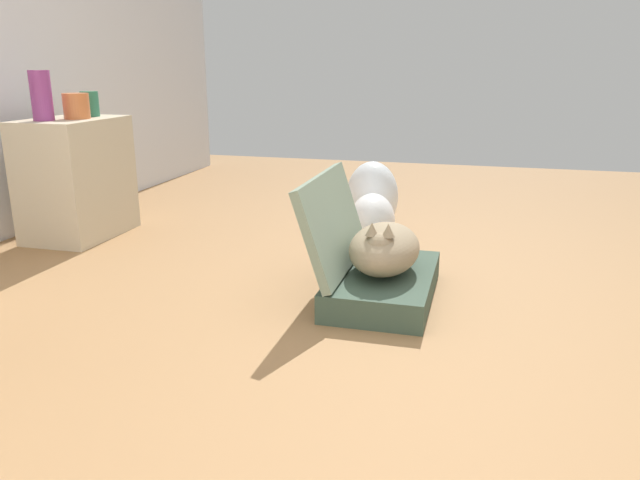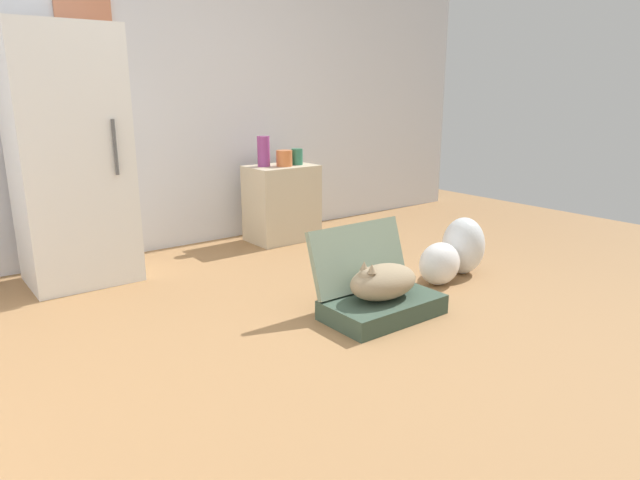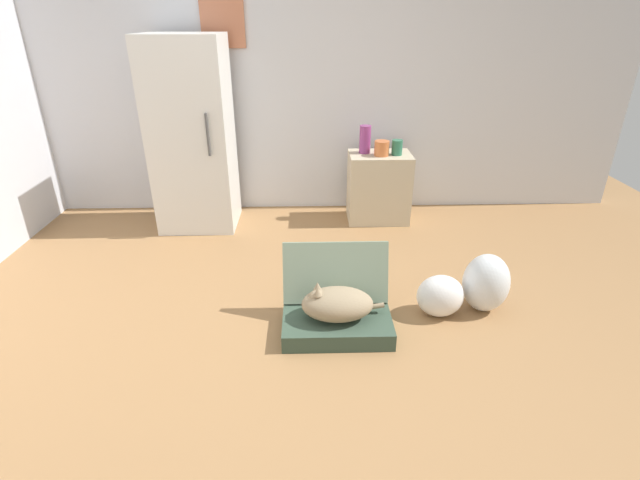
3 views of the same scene
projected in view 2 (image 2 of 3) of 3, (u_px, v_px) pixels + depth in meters
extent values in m
plane|color=#9E7247|center=(354.00, 331.00, 3.06)|extent=(7.68, 7.68, 0.00)
cube|color=silver|center=(171.00, 86.00, 4.45)|extent=(6.40, 0.12, 2.60)
cube|color=#C57350|center=(84.00, 19.00, 3.91)|extent=(0.38, 0.02, 0.42)
cube|color=#3D6778|center=(45.00, 150.00, 3.93)|extent=(0.38, 0.02, 0.35)
cube|color=#384C3D|center=(383.00, 307.00, 3.23)|extent=(0.68, 0.40, 0.11)
cube|color=gray|center=(359.00, 257.00, 3.33)|extent=(0.68, 0.16, 0.39)
ellipsoid|color=#998466|center=(383.00, 282.00, 3.19)|extent=(0.44, 0.28, 0.20)
sphere|color=#998466|center=(368.00, 279.00, 3.11)|extent=(0.11, 0.11, 0.11)
cone|color=#998466|center=(372.00, 268.00, 3.07)|extent=(0.05, 0.05, 0.05)
cone|color=#998466|center=(364.00, 266.00, 3.12)|extent=(0.05, 0.05, 0.05)
cylinder|color=#998466|center=(402.00, 282.00, 3.36)|extent=(0.20, 0.03, 0.07)
ellipsoid|color=white|center=(439.00, 264.00, 3.75)|extent=(0.31, 0.24, 0.29)
ellipsoid|color=silver|center=(463.00, 246.00, 3.97)|extent=(0.31, 0.29, 0.41)
cube|color=silver|center=(70.00, 158.00, 3.68)|extent=(0.68, 0.58, 1.67)
cylinder|color=#4C4C4C|center=(115.00, 147.00, 3.54)|extent=(0.02, 0.02, 0.35)
cube|color=beige|center=(282.00, 203.00, 4.84)|extent=(0.57, 0.40, 0.65)
cylinder|color=#8C387A|center=(264.00, 151.00, 4.67)|extent=(0.10, 0.10, 0.25)
cylinder|color=#2D7051|center=(297.00, 157.00, 4.80)|extent=(0.10, 0.10, 0.14)
cylinder|color=#CC6B38|center=(284.00, 158.00, 4.70)|extent=(0.13, 0.13, 0.13)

